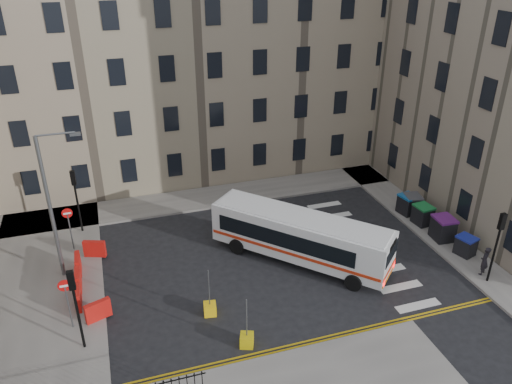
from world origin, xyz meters
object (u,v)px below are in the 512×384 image
pedestrian (485,261)px  wheelie_bin_b (443,228)px  wheelie_bin_a (466,246)px  wheelie_bin_d (412,204)px  wheelie_bin_c (423,215)px  streetlamp (50,207)px  bollard_yellow (210,309)px  bus (300,235)px  wheelie_bin_e (408,204)px  bollard_chevron (247,340)px

pedestrian → wheelie_bin_b: bearing=-122.4°
wheelie_bin_a → wheelie_bin_d: size_ratio=0.91×
wheelie_bin_a → wheelie_bin_d: 5.19m
wheelie_bin_c → pedestrian: size_ratio=0.76×
wheelie_bin_c → wheelie_bin_a: bearing=-90.6°
streetlamp → pedestrian: streetlamp is taller
wheelie_bin_a → wheelie_bin_c: bearing=77.7°
streetlamp → bollard_yellow: bearing=-38.1°
bus → wheelie_bin_d: bus is taller
wheelie_bin_e → bollard_chevron: 15.96m
wheelie_bin_a → wheelie_bin_e: wheelie_bin_e is taller
wheelie_bin_b → wheelie_bin_e: wheelie_bin_b is taller
wheelie_bin_c → wheelie_bin_b: bearing=-92.8°
streetlamp → wheelie_bin_e: size_ratio=6.13×
wheelie_bin_a → wheelie_bin_b: (-0.22, 1.84, 0.16)m
streetlamp → wheelie_bin_a: size_ratio=6.49×
pedestrian → bollard_chevron: size_ratio=2.81×
wheelie_bin_d → wheelie_bin_e: size_ratio=1.03×
wheelie_bin_b → pedestrian: bearing=-88.0°
wheelie_bin_b → bollard_yellow: bearing=-167.5°
bus → streetlamp: bearing=126.3°
wheelie_bin_a → wheelie_bin_d: wheelie_bin_d is taller
pedestrian → bollard_yellow: 14.92m
streetlamp → bus: streetlamp is taller
bollard_chevron → streetlamp: bearing=135.0°
bus → bollard_yellow: bus is taller
bus → bollard_chevron: size_ratio=15.15×
wheelie_bin_d → pedestrian: bearing=-79.9°
bollard_chevron → wheelie_bin_e: bearing=31.3°
wheelie_bin_a → wheelie_bin_d: bearing=75.0°
wheelie_bin_b → pedestrian: size_ratio=0.86×
streetlamp → wheelie_bin_b: streetlamp is taller
wheelie_bin_a → bollard_yellow: (-15.18, -0.40, -0.43)m
bus → bollard_chevron: 7.51m
bollard_yellow → wheelie_bin_c: bearing=15.7°
bollard_yellow → bus: bearing=27.0°
wheelie_bin_c → wheelie_bin_e: bearing=90.1°
wheelie_bin_a → bollard_yellow: bearing=164.6°
wheelie_bin_b → wheelie_bin_d: wheelie_bin_b is taller
wheelie_bin_e → pedestrian: pedestrian is taller
wheelie_bin_c → wheelie_bin_e: wheelie_bin_e is taller
wheelie_bin_c → wheelie_bin_d: bearing=79.5°
wheelie_bin_b → bollard_chevron: wheelie_bin_b is taller
wheelie_bin_b → streetlamp: bearing=175.8°
wheelie_bin_a → pedestrian: bearing=-117.3°
wheelie_bin_b → bollard_chevron: (-13.86, -4.84, -0.58)m
wheelie_bin_c → pedestrian: 5.68m
wheelie_bin_d → bollard_yellow: wheelie_bin_d is taller
wheelie_bin_b → pedestrian: pedestrian is taller
wheelie_bin_c → wheelie_bin_e: 1.51m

